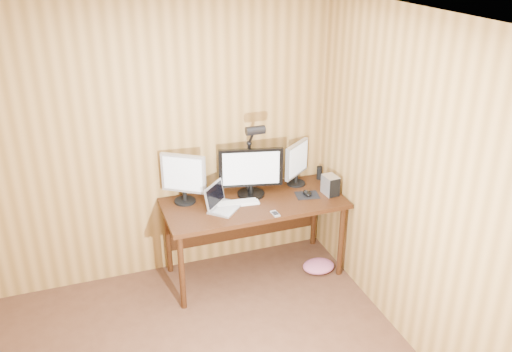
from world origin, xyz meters
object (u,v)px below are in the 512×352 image
monitor_center (251,171)px  desk_lamp (252,148)px  mouse (307,193)px  speaker (319,173)px  desk (252,210)px  keyboard (237,203)px  monitor_right (297,162)px  laptop (221,202)px  phone (275,214)px  hard_drive (330,185)px  monitor_left (184,177)px

monitor_center → desk_lamp: size_ratio=0.78×
mouse → speaker: bearing=62.8°
desk → desk_lamp: 0.58m
mouse → desk_lamp: size_ratio=0.16×
keyboard → desk_lamp: desk_lamp is taller
monitor_right → speaker: size_ratio=3.24×
monitor_right → keyboard: monitor_right is taller
desk → laptop: laptop is taller
desk → monitor_right: monitor_right is taller
phone → desk_lamp: 0.62m
monitor_right → mouse: 0.32m
monitor_right → desk_lamp: desk_lamp is taller
laptop → phone: 0.48m
hard_drive → monitor_left: bearing=163.3°
desk → keyboard: size_ratio=4.05×
monitor_left → laptop: size_ratio=1.20×
monitor_center → speaker: (0.74, 0.11, -0.17)m
desk → mouse: 0.53m
monitor_center → desk: bearing=-92.2°
speaker → monitor_center: bearing=-171.5°
phone → monitor_right: bearing=48.0°
monitor_right → phone: size_ratio=3.90×
laptop → keyboard: size_ratio=0.95×
monitor_center → speaker: size_ratio=4.41×
monitor_left → phone: monitor_left is taller
monitor_center → phone: (0.07, -0.42, -0.23)m
speaker → desk_lamp: bearing=-172.0°
monitor_center → desk_lamp: bearing=38.6°
mouse → desk_lamp: (-0.46, 0.19, 0.42)m
monitor_right → laptop: bearing=158.1°
desk → monitor_center: monitor_center is taller
laptop → desk_lamp: desk_lamp is taller
hard_drive → desk_lamp: 0.79m
mouse → phone: (-0.41, -0.24, -0.02)m
monitor_left → desk: bearing=21.9°
laptop → speaker: bearing=-32.5°
monitor_center → monitor_right: size_ratio=1.36×
monitor_left → speaker: size_ratio=3.51×
keyboard → hard_drive: 0.87m
keyboard → hard_drive: (0.86, -0.10, 0.08)m
laptop → phone: laptop is taller
speaker → monitor_right: bearing=-171.8°
monitor_right → hard_drive: (0.21, -0.30, -0.13)m
monitor_center → monitor_right: 0.48m
phone → keyboard: bearing=127.5°
mouse → monitor_right: bearing=104.6°
monitor_center → hard_drive: (0.69, -0.22, -0.14)m
desk → mouse: (0.49, -0.12, 0.14)m
monitor_center → mouse: bearing=-7.8°
desk → desk_lamp: bearing=63.3°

